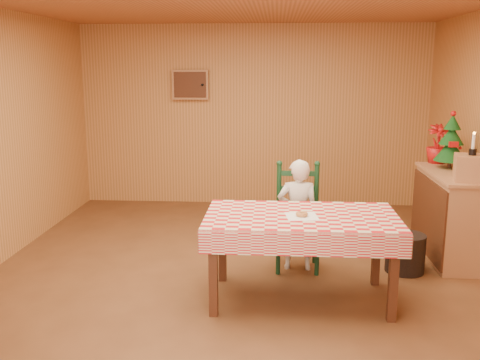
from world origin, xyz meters
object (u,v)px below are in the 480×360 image
Objects in this scene: dining_table at (301,224)px; ladder_chair at (297,219)px; seated_child at (298,215)px; storage_bin at (405,253)px; crate at (471,168)px; christmas_tree at (451,142)px; shelf_unit at (452,215)px.

ladder_chair is at bearing 90.00° from dining_table.
seated_child is 1.14m from storage_bin.
christmas_tree is at bearing 90.00° from crate.
shelf_unit is at bearing 91.23° from crate.
shelf_unit reaches higher than dining_table.
christmas_tree is at bearing 88.02° from shelf_unit.
storage_bin is (-0.58, -0.04, -0.86)m from crate.
ladder_chair is 0.08m from seated_child.
shelf_unit is (1.64, 1.16, -0.22)m from dining_table.
shelf_unit is 0.71m from crate.
ladder_chair is 3.60× the size of crate.
dining_table is 0.74m from seated_child.
crate reaches higher than ladder_chair.
dining_table is 1.34× the size of shelf_unit.
dining_table is 5.52× the size of crate.
christmas_tree reaches higher than seated_child.
shelf_unit reaches higher than storage_bin.
ladder_chair is at bearing 176.36° from storage_bin.
ladder_chair reaches higher than dining_table.
christmas_tree is (1.65, 0.62, 0.71)m from ladder_chair.
christmas_tree reaches higher than shelf_unit.
storage_bin is (-0.58, -0.69, -1.02)m from christmas_tree.
christmas_tree is at bearing 50.16° from storage_bin.
christmas_tree is at bearing 40.50° from dining_table.
ladder_chair is 1.74× the size of christmas_tree.
ladder_chair is at bearing -159.31° from christmas_tree.
christmas_tree is 1.36m from storage_bin.
seated_child is 2.93× the size of storage_bin.
dining_table is 1.38m from storage_bin.
crate reaches higher than shelf_unit.
crate is at bearing -0.90° from ladder_chair.
ladder_chair is 1.90m from christmas_tree.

